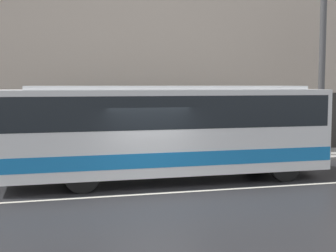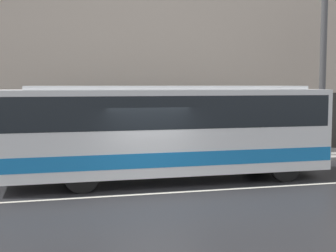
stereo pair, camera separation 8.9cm
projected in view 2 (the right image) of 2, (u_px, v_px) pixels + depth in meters
The scene contains 6 objects.
ground_plane at pixel (153, 194), 13.64m from camera, with size 60.00×60.00×0.00m, color #262628.
sidewalk at pixel (124, 162), 18.78m from camera, with size 60.00×2.66×0.14m.
building_facade at pixel (117, 16), 19.68m from camera, with size 60.00×0.35×12.55m.
lane_stripe at pixel (153, 194), 13.64m from camera, with size 54.00×0.14×0.01m.
transit_bus at pixel (168, 127), 15.43m from camera, with size 10.61×2.61×3.14m.
utility_pole_near at pixel (322, 79), 20.07m from camera, with size 0.27×0.27×6.62m.
Camera 2 is at (-2.90, -13.10, 3.17)m, focal length 50.00 mm.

